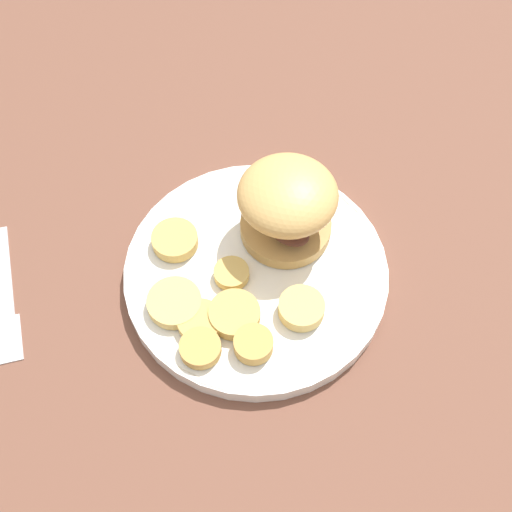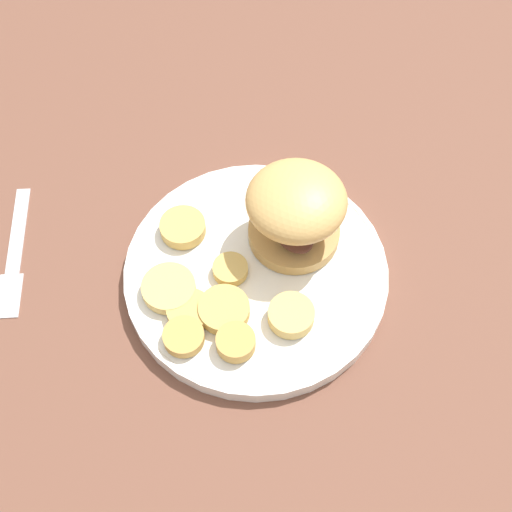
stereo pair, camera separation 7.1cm
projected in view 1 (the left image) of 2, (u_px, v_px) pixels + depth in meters
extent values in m
plane|color=brown|center=(256.00, 278.00, 0.75)|extent=(4.00, 4.00, 0.00)
cylinder|color=white|center=(256.00, 274.00, 0.74)|extent=(0.27, 0.27, 0.02)
torus|color=white|center=(256.00, 270.00, 0.73)|extent=(0.27, 0.27, 0.01)
cylinder|color=tan|center=(285.00, 226.00, 0.75)|extent=(0.10, 0.10, 0.01)
ellipsoid|color=#4C281E|center=(288.00, 230.00, 0.72)|extent=(0.05, 0.03, 0.02)
ellipsoid|color=brown|center=(284.00, 211.00, 0.74)|extent=(0.04, 0.04, 0.02)
ellipsoid|color=#4C281E|center=(294.00, 219.00, 0.73)|extent=(0.06, 0.05, 0.01)
ellipsoid|color=#563323|center=(285.00, 213.00, 0.73)|extent=(0.04, 0.03, 0.01)
ellipsoid|color=tan|center=(287.00, 194.00, 0.70)|extent=(0.10, 0.10, 0.04)
cylinder|color=tan|center=(235.00, 314.00, 0.70)|extent=(0.05, 0.05, 0.01)
cylinder|color=tan|center=(253.00, 344.00, 0.68)|extent=(0.04, 0.04, 0.02)
cylinder|color=#DBB766|center=(301.00, 308.00, 0.70)|extent=(0.05, 0.05, 0.02)
cylinder|color=tan|center=(231.00, 274.00, 0.72)|extent=(0.04, 0.04, 0.01)
cylinder|color=tan|center=(200.00, 321.00, 0.69)|extent=(0.05, 0.05, 0.01)
cylinder|color=#DBB766|center=(174.00, 303.00, 0.70)|extent=(0.05, 0.05, 0.01)
cylinder|color=tan|center=(175.00, 240.00, 0.74)|extent=(0.05, 0.05, 0.01)
cylinder|color=tan|center=(200.00, 348.00, 0.68)|extent=(0.04, 0.04, 0.01)
cube|color=silver|center=(3.00, 270.00, 0.75)|extent=(0.09, 0.09, 0.00)
cube|color=silver|center=(9.00, 339.00, 0.71)|extent=(0.05, 0.05, 0.00)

